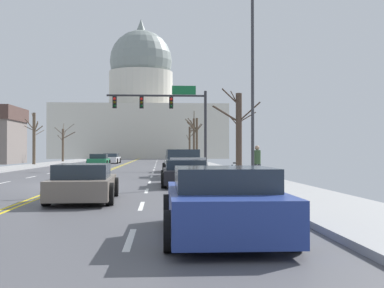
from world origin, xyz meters
name	(u,v)px	position (x,y,z in m)	size (l,w,h in m)	color
ground	(70,185)	(0.00, 0.00, 0.02)	(20.00, 180.00, 0.20)	#4C4C51
signal_gantry	(170,109)	(4.75, 16.97, 4.86)	(7.91, 0.41, 6.56)	#28282D
street_lamp_right	(247,68)	(7.96, -0.10, 5.28)	(2.11, 0.24, 8.83)	#333338
capitol_building	(141,113)	(0.00, 80.25, 9.34)	(33.92, 19.20, 28.72)	beige
sedan_near_00	(177,164)	(5.24, 13.69, 0.58)	(2.14, 4.69, 1.22)	#6B6056
pickup_truck_near_01	(183,165)	(5.37, 6.61, 0.72)	(2.47, 5.86, 1.61)	#ADB2B7
sedan_near_02	(185,174)	(5.10, -0.65, 0.54)	(2.11, 4.54, 1.14)	black
sedan_near_03	(84,183)	(1.68, -7.02, 0.54)	(2.09, 4.55, 1.14)	#6B6056
sedan_near_04	(222,203)	(5.14, -13.53, 0.60)	(2.13, 4.41, 1.25)	navy
sedan_oncoming_00	(99,161)	(-2.02, 26.95, 0.57)	(2.04, 4.29, 1.22)	#1E7247
sedan_oncoming_01	(111,159)	(-1.93, 38.26, 0.57)	(2.11, 4.70, 1.20)	silver
bare_tree_00	(196,138)	(8.19, 35.54, 3.08)	(2.14, 1.86, 5.22)	#4C3D2D
bare_tree_01	(63,143)	(-8.59, 43.16, 2.56)	(2.62, 2.55, 5.02)	brown
bare_tree_02	(194,137)	(8.50, 44.07, 3.32)	(1.85, 2.17, 6.65)	#4C3D2D
bare_tree_04	(238,131)	(8.82, 7.93, 2.73)	(2.96, 0.90, 5.25)	#423328
bare_tree_06	(190,142)	(8.49, 52.87, 2.90)	(1.70, 2.10, 5.47)	#4C3D2D
bare_tree_07	(34,137)	(-8.97, 29.72, 2.96)	(1.89, 2.05, 5.37)	brown
pedestrian_00	(257,161)	(8.64, 1.11, 1.05)	(0.35, 0.34, 1.65)	#33333D
bicycle_parked	(234,172)	(7.68, 2.28, 0.49)	(0.12, 1.77, 0.85)	black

